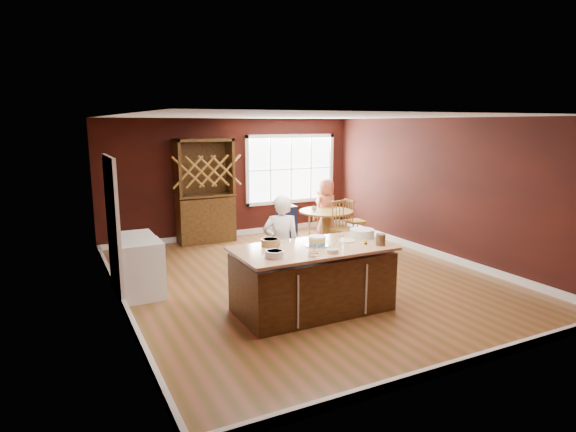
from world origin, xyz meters
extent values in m
plane|color=brown|center=(0.00, 0.00, 0.00)|extent=(7.00, 7.00, 0.00)
plane|color=white|center=(0.00, 0.00, 2.70)|extent=(7.00, 7.00, 0.00)
plane|color=black|center=(0.00, 3.50, 1.35)|extent=(6.00, 0.00, 6.00)
plane|color=black|center=(0.00, -3.50, 1.35)|extent=(6.00, 0.00, 6.00)
plane|color=black|center=(-3.00, 0.00, 1.35)|extent=(0.00, 7.00, 7.00)
plane|color=black|center=(3.00, 0.00, 1.35)|extent=(0.00, 7.00, 7.00)
cube|color=black|center=(-0.60, -1.30, 0.41)|extent=(2.11, 1.07, 0.83)
cube|color=#E5BD8C|center=(-0.60, -1.30, 0.90)|extent=(2.19, 1.15, 0.04)
cylinder|color=olive|center=(1.50, 1.79, 0.02)|extent=(0.54, 0.54, 0.04)
cylinder|color=olive|center=(1.50, 1.79, 0.35)|extent=(0.19, 0.19, 0.67)
cylinder|color=olive|center=(1.50, 1.79, 0.73)|extent=(1.16, 1.16, 0.04)
imported|color=white|center=(-0.70, -0.51, 0.77)|extent=(0.66, 0.54, 1.55)
cylinder|color=white|center=(-1.30, -1.55, 0.97)|extent=(0.24, 0.24, 0.09)
cylinder|color=#A3764B|center=(-1.10, -0.98, 0.97)|extent=(0.26, 0.26, 0.10)
cylinder|color=silver|center=(-0.82, -1.71, 0.95)|extent=(0.15, 0.15, 0.05)
cylinder|color=beige|center=(-0.53, -1.70, 0.95)|extent=(0.15, 0.15, 0.06)
cylinder|color=silver|center=(-0.18, -1.39, 0.99)|extent=(0.07, 0.07, 0.14)
cylinder|color=beige|center=(-0.01, -1.24, 0.93)|extent=(0.25, 0.25, 0.02)
cylinder|color=silver|center=(0.34, -1.14, 0.98)|extent=(0.36, 0.36, 0.12)
cylinder|color=brown|center=(0.29, -1.65, 1.00)|extent=(0.13, 0.13, 0.16)
cube|color=brown|center=(1.50, 1.79, 0.01)|extent=(2.44, 1.99, 0.01)
imported|color=#CB6347|center=(1.81, 2.31, 0.68)|extent=(0.77, 0.61, 1.37)
cylinder|color=beige|center=(1.77, 1.70, 0.76)|extent=(0.22, 0.22, 0.02)
imported|color=beige|center=(1.26, 1.91, 0.80)|extent=(0.15, 0.15, 0.10)
cube|color=#3E2011|center=(-0.73, 3.22, 1.13)|extent=(1.24, 0.52, 2.27)
cube|color=white|center=(-2.64, 0.28, 0.43)|extent=(0.60, 0.58, 0.87)
cube|color=white|center=(-2.64, 0.92, 0.43)|extent=(0.59, 0.57, 0.86)
camera|label=1|loc=(-3.80, -6.88, 2.61)|focal=30.00mm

